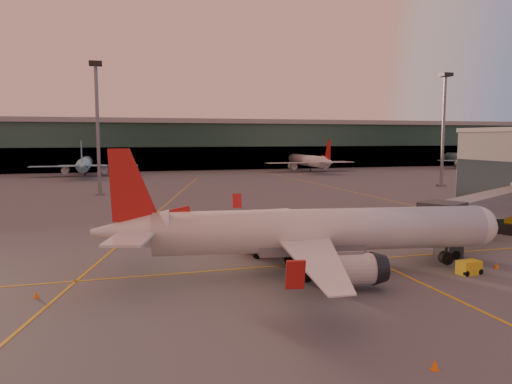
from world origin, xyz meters
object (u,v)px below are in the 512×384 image
object	(u,v)px
catering_truck	(267,230)
gpu_cart	(469,268)
main_airplane	(308,232)
pushback_tug	(511,226)

from	to	relation	value
catering_truck	gpu_cart	size ratio (longest dim) A/B	2.75
main_airplane	gpu_cart	world-z (taller)	main_airplane
catering_truck	gpu_cart	distance (m)	17.97
main_airplane	gpu_cart	bearing A→B (deg)	-10.49
gpu_cart	pushback_tug	size ratio (longest dim) A/B	0.49
pushback_tug	gpu_cart	bearing A→B (deg)	-165.44
gpu_cart	catering_truck	bearing A→B (deg)	134.40
catering_truck	pushback_tug	size ratio (longest dim) A/B	1.35
main_airplane	catering_truck	distance (m)	7.06
main_airplane	gpu_cart	distance (m)	13.58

